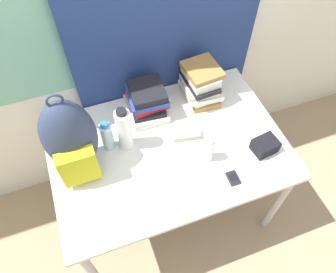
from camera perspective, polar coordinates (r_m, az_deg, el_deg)
name	(u,v)px	position (r m, az deg, el deg)	size (l,w,h in m)	color
ground_plane	(190,261)	(2.37, 3.92, -20.75)	(12.00, 12.00, 0.00)	#9E8466
wall_back	(133,18)	(1.83, -6.17, 19.87)	(6.00, 0.06, 2.50)	silver
curtain_blue	(166,17)	(1.82, -0.32, 20.07)	(1.10, 0.04, 2.50)	navy
desk	(168,155)	(1.89, 0.00, -3.21)	(1.30, 0.88, 0.77)	silver
backpack	(71,140)	(1.63, -16.59, -0.52)	(0.26, 0.25, 0.54)	#2D3851
book_stack_left	(147,101)	(1.91, -3.72, 6.23)	(0.23, 0.27, 0.19)	silver
book_stack_center	(201,84)	(1.98, 5.72, 9.16)	(0.23, 0.27, 0.23)	olive
water_bottle	(107,136)	(1.77, -10.57, 0.05)	(0.06, 0.06, 0.21)	silver
sports_bottle	(124,130)	(1.73, -7.61, 1.21)	(0.08, 0.08, 0.30)	white
sunscreen_bottle	(209,150)	(1.73, 7.07, -2.39)	(0.06, 0.06, 0.17)	white
cell_phone	(233,178)	(1.74, 11.26, -7.14)	(0.06, 0.08, 0.02)	black
sunglasses_case	(187,135)	(1.85, 3.36, 0.18)	(0.16, 0.08, 0.04)	gray
camera_pouch	(265,146)	(1.86, 16.54, -1.53)	(0.14, 0.12, 0.08)	black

